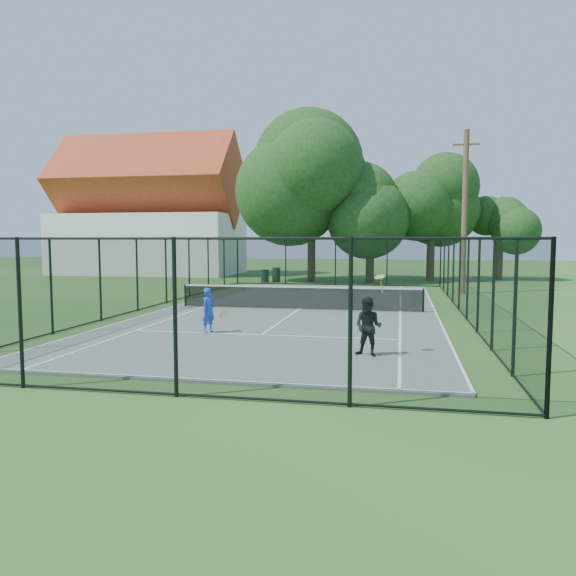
% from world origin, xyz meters
% --- Properties ---
extents(ground, '(120.00, 120.00, 0.00)m').
position_xyz_m(ground, '(0.00, 0.00, 0.00)').
color(ground, '#1E4E1A').
extents(tennis_court, '(11.00, 24.00, 0.06)m').
position_xyz_m(tennis_court, '(0.00, 0.00, 0.03)').
color(tennis_court, '#536258').
rests_on(tennis_court, ground).
extents(tennis_net, '(10.08, 0.08, 0.95)m').
position_xyz_m(tennis_net, '(0.00, 0.00, 0.58)').
color(tennis_net, black).
rests_on(tennis_net, tennis_court).
extents(fence, '(13.10, 26.10, 3.00)m').
position_xyz_m(fence, '(0.00, 0.00, 1.50)').
color(fence, black).
rests_on(fence, ground).
extents(tree_near_left, '(7.98, 7.98, 10.41)m').
position_xyz_m(tree_near_left, '(-2.07, 16.27, 6.41)').
color(tree_near_left, '#332114').
rests_on(tree_near_left, ground).
extents(tree_near_mid, '(5.67, 5.67, 7.41)m').
position_xyz_m(tree_near_mid, '(2.04, 15.63, 4.56)').
color(tree_near_mid, '#332114').
rests_on(tree_near_mid, ground).
extents(tree_near_right, '(5.97, 5.97, 8.24)m').
position_xyz_m(tree_near_right, '(6.15, 18.29, 5.24)').
color(tree_near_right, '#332114').
rests_on(tree_near_right, ground).
extents(tree_far_right, '(4.50, 4.50, 5.95)m').
position_xyz_m(tree_far_right, '(11.10, 20.36, 3.68)').
color(tree_far_right, '#332114').
rests_on(tree_far_right, ground).
extents(building, '(15.30, 8.15, 11.87)m').
position_xyz_m(building, '(-17.00, 22.00, 4.93)').
color(building, silver).
rests_on(building, ground).
extents(trash_bin_left, '(0.58, 0.58, 0.87)m').
position_xyz_m(trash_bin_left, '(-5.02, 14.51, 0.44)').
color(trash_bin_left, black).
rests_on(trash_bin_left, ground).
extents(trash_bin_right, '(0.58, 0.58, 1.01)m').
position_xyz_m(trash_bin_right, '(-4.29, 14.85, 0.51)').
color(trash_bin_right, black).
rests_on(trash_bin_right, ground).
extents(utility_pole, '(1.40, 0.30, 8.77)m').
position_xyz_m(utility_pole, '(7.42, 9.00, 4.45)').
color(utility_pole, '#4C3823').
rests_on(utility_pole, ground).
extents(player_blue, '(0.84, 0.60, 1.40)m').
position_xyz_m(player_blue, '(-1.71, -6.31, 0.76)').
color(player_blue, blue).
rests_on(player_blue, tennis_court).
extents(player_black, '(0.84, 0.86, 2.02)m').
position_xyz_m(player_black, '(3.34, -8.84, 0.80)').
color(player_black, black).
rests_on(player_black, tennis_court).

